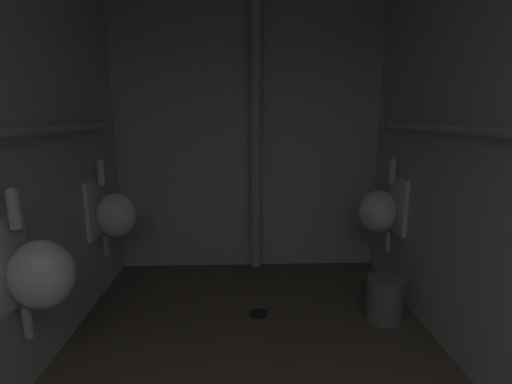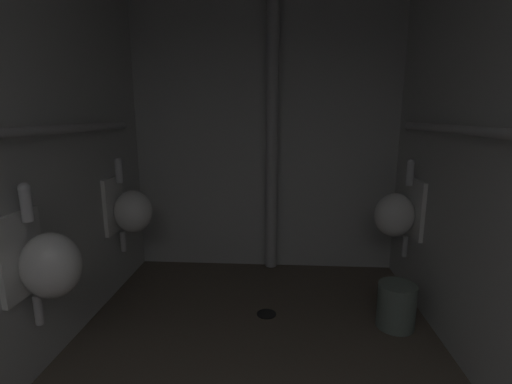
{
  "view_description": "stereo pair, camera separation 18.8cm",
  "coord_description": "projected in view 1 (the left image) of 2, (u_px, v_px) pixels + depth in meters",
  "views": [
    {
      "loc": [
        -0.05,
        0.08,
        1.41
      ],
      "look_at": [
        0.02,
        1.92,
        1.02
      ],
      "focal_mm": 25.8,
      "sensor_mm": 36.0,
      "label": 1
    },
    {
      "loc": [
        0.14,
        0.08,
        1.41
      ],
      "look_at": [
        0.02,
        1.92,
        1.02
      ],
      "focal_mm": 25.8,
      "sensor_mm": 36.0,
      "label": 2
    }
  ],
  "objects": [
    {
      "name": "urinal_left_mid",
      "position": [
        37.0,
        272.0,
        1.74
      ],
      "size": [
        0.32,
        0.3,
        0.76
      ],
      "color": "white"
    },
    {
      "name": "standpipe_back_wall",
      "position": [
        256.0,
        139.0,
        3.21
      ],
      "size": [
        0.11,
        0.11,
        2.36
      ],
      "primitive_type": "cylinder",
      "color": "#B2B2B2",
      "rests_on": "ground"
    },
    {
      "name": "wall_back",
      "position": [
        248.0,
        138.0,
        3.32
      ],
      "size": [
        2.48,
        0.06,
        2.41
      ],
      "primitive_type": "cube",
      "color": "#B9BBB8",
      "rests_on": "ground"
    },
    {
      "name": "supply_pipe_right",
      "position": [
        505.0,
        133.0,
        1.63
      ],
      "size": [
        0.06,
        2.75,
        0.06
      ],
      "color": "#B2B2B2"
    },
    {
      "name": "urinal_left_far",
      "position": [
        113.0,
        214.0,
        2.78
      ],
      "size": [
        0.32,
        0.3,
        0.76
      ],
      "color": "white"
    },
    {
      "name": "urinal_right_mid",
      "position": [
        381.0,
        210.0,
        2.88
      ],
      "size": [
        0.32,
        0.3,
        0.76
      ],
      "color": "white"
    },
    {
      "name": "waste_bin",
      "position": [
        385.0,
        299.0,
        2.56
      ],
      "size": [
        0.25,
        0.25,
        0.31
      ],
      "primitive_type": "cylinder",
      "color": "slate",
      "rests_on": "ground"
    },
    {
      "name": "floor_drain",
      "position": [
        258.0,
        313.0,
        2.66
      ],
      "size": [
        0.14,
        0.14,
        0.01
      ],
      "primitive_type": "cylinder",
      "color": "black",
      "rests_on": "ground"
    }
  ]
}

